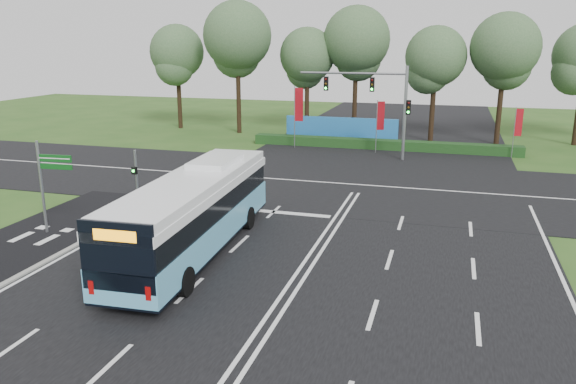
% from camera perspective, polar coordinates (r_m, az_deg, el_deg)
% --- Properties ---
extents(ground, '(120.00, 120.00, 0.00)m').
position_cam_1_polar(ground, '(24.14, 2.42, -6.14)').
color(ground, '#2A501A').
rests_on(ground, ground).
extents(road_main, '(20.00, 120.00, 0.04)m').
position_cam_1_polar(road_main, '(24.13, 2.42, -6.10)').
color(road_main, black).
rests_on(road_main, ground).
extents(road_cross, '(120.00, 14.00, 0.05)m').
position_cam_1_polar(road_cross, '(35.37, 7.09, 0.72)').
color(road_cross, black).
rests_on(road_cross, ground).
extents(bike_path, '(5.00, 18.00, 0.06)m').
position_cam_1_polar(bike_path, '(27.36, -25.72, -5.02)').
color(bike_path, black).
rests_on(bike_path, ground).
extents(kerb_strip, '(0.25, 18.00, 0.12)m').
position_cam_1_polar(kerb_strip, '(25.86, -21.72, -5.64)').
color(kerb_strip, gray).
rests_on(kerb_strip, ground).
extents(city_bus, '(3.27, 12.70, 3.61)m').
position_cam_1_polar(city_bus, '(23.75, -9.45, -2.05)').
color(city_bus, '#59A8CE').
rests_on(city_bus, ground).
extents(pedestrian_signal, '(0.29, 0.41, 3.31)m').
position_cam_1_polar(pedestrian_signal, '(30.23, -15.16, 1.32)').
color(pedestrian_signal, gray).
rests_on(pedestrian_signal, ground).
extents(street_sign, '(1.71, 0.24, 4.39)m').
position_cam_1_polar(street_sign, '(27.87, -23.24, 1.42)').
color(street_sign, gray).
rests_on(street_sign, ground).
extents(banner_flag_left, '(0.76, 0.08, 5.12)m').
position_cam_1_polar(banner_flag_left, '(46.97, 0.99, 8.47)').
color(banner_flag_left, gray).
rests_on(banner_flag_left, ground).
extents(banner_flag_mid, '(0.60, 0.24, 4.22)m').
position_cam_1_polar(banner_flag_mid, '(45.47, 9.30, 7.36)').
color(banner_flag_mid, gray).
rests_on(banner_flag_mid, ground).
extents(banner_flag_right, '(0.57, 0.11, 3.89)m').
position_cam_1_polar(banner_flag_right, '(46.23, 22.30, 6.31)').
color(banner_flag_right, gray).
rests_on(banner_flag_right, ground).
extents(traffic_light_gantry, '(8.41, 0.28, 7.00)m').
position_cam_1_polar(traffic_light_gantry, '(42.86, 9.45, 9.45)').
color(traffic_light_gantry, gray).
rests_on(traffic_light_gantry, ground).
extents(hedge, '(22.00, 1.20, 0.80)m').
position_cam_1_polar(hedge, '(47.40, 9.58, 4.77)').
color(hedge, '#163513').
rests_on(hedge, ground).
extents(blue_hoarding, '(10.00, 0.30, 2.20)m').
position_cam_1_polar(blue_hoarding, '(50.32, 5.41, 6.31)').
color(blue_hoarding, '#206AB2').
rests_on(blue_hoarding, ground).
extents(eucalyptus_row, '(48.22, 9.18, 12.46)m').
position_cam_1_polar(eucalyptus_row, '(52.78, 11.37, 14.42)').
color(eucalyptus_row, black).
rests_on(eucalyptus_row, ground).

